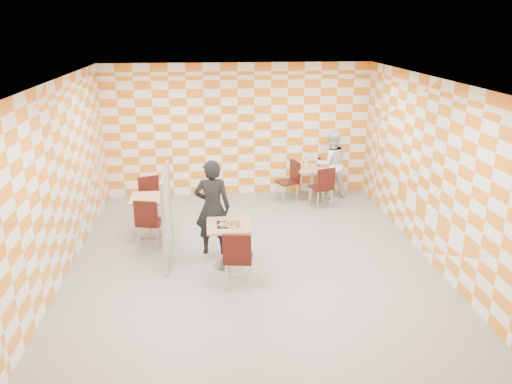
% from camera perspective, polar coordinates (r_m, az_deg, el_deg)
% --- Properties ---
extents(room_shell, '(7.00, 7.00, 7.00)m').
position_cam_1_polar(room_shell, '(8.52, -0.89, 2.95)').
color(room_shell, gray).
rests_on(room_shell, ground).
extents(main_table, '(0.70, 0.70, 0.75)m').
position_cam_1_polar(main_table, '(8.15, -3.12, -5.27)').
color(main_table, tan).
rests_on(main_table, ground).
extents(second_table, '(0.70, 0.70, 0.75)m').
position_cam_1_polar(second_table, '(11.30, 6.42, 1.63)').
color(second_table, tan).
rests_on(second_table, ground).
extents(empty_table, '(0.70, 0.70, 0.75)m').
position_cam_1_polar(empty_table, '(9.55, -11.98, -1.94)').
color(empty_table, tan).
rests_on(empty_table, ground).
extents(chair_main_front, '(0.48, 0.49, 0.92)m').
position_cam_1_polar(chair_main_front, '(7.49, -2.10, -7.25)').
color(chair_main_front, '#360F0A').
rests_on(chair_main_front, ground).
extents(chair_second_front, '(0.53, 0.54, 0.92)m').
position_cam_1_polar(chair_second_front, '(10.74, 7.70, 0.86)').
color(chair_second_front, '#360F0A').
rests_on(chair_second_front, ground).
extents(chair_second_side, '(0.54, 0.54, 0.92)m').
position_cam_1_polar(chair_second_side, '(11.15, 3.98, 1.66)').
color(chair_second_side, '#360F0A').
rests_on(chair_second_side, ground).
extents(chair_empty_near, '(0.51, 0.52, 0.92)m').
position_cam_1_polar(chair_empty_near, '(8.98, -12.18, -3.09)').
color(chair_empty_near, '#360F0A').
rests_on(chair_empty_near, ground).
extents(chair_empty_far, '(0.55, 0.56, 0.92)m').
position_cam_1_polar(chair_empty_far, '(10.17, -11.93, -0.43)').
color(chair_empty_far, '#360F0A').
rests_on(chair_empty_far, ground).
extents(partition, '(0.08, 1.38, 1.55)m').
position_cam_1_polar(partition, '(8.44, -10.14, -2.61)').
color(partition, white).
rests_on(partition, ground).
extents(man_dark, '(0.66, 0.47, 1.68)m').
position_cam_1_polar(man_dark, '(8.53, -5.00, -1.77)').
color(man_dark, black).
rests_on(man_dark, ground).
extents(man_white, '(0.82, 0.67, 1.56)m').
position_cam_1_polar(man_white, '(11.44, 8.60, 3.17)').
color(man_white, white).
rests_on(man_white, ground).
extents(pizza_on_foil, '(0.40, 0.40, 0.04)m').
position_cam_1_polar(pizza_on_foil, '(8.03, -3.15, -3.63)').
color(pizza_on_foil, silver).
rests_on(pizza_on_foil, main_table).
extents(sport_bottle, '(0.06, 0.06, 0.20)m').
position_cam_1_polar(sport_bottle, '(11.27, 5.71, 3.36)').
color(sport_bottle, white).
rests_on(sport_bottle, second_table).
extents(soda_bottle, '(0.07, 0.07, 0.23)m').
position_cam_1_polar(soda_bottle, '(11.34, 7.19, 3.48)').
color(soda_bottle, black).
rests_on(soda_bottle, second_table).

